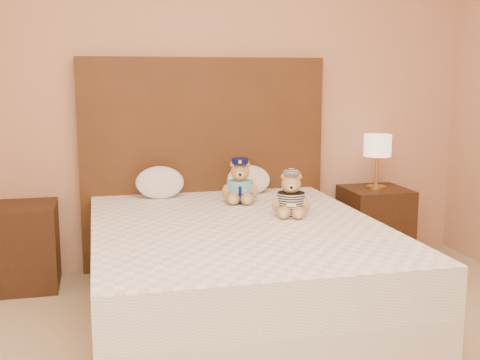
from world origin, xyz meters
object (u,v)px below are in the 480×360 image
pillow_left (160,181)px  pillow_right (249,178)px  nightstand_right (375,224)px  teddy_prisoner (291,194)px  teddy_police (240,181)px  bed (237,270)px  nightstand_left (22,246)px  lamp (378,148)px

pillow_left → pillow_right: size_ratio=1.06×
nightstand_right → teddy_prisoner: bearing=-142.0°
teddy_police → teddy_prisoner: bearing=-52.3°
bed → nightstand_left: (-1.25, 0.80, -0.00)m
bed → teddy_police: (0.15, 0.55, 0.42)m
teddy_police → teddy_prisoner: (0.20, -0.45, -0.01)m
bed → nightstand_right: bearing=32.6°
lamp → bed: bearing=-147.4°
teddy_police → pillow_left: teddy_police is taller
nightstand_right → lamp: bearing=180.0°
nightstand_left → teddy_prisoner: bearing=-23.6°
nightstand_left → teddy_police: 1.49m
teddy_prisoner → pillow_right: bearing=112.9°
bed → nightstand_left: 1.48m
nightstand_right → pillow_right: bearing=178.2°
lamp → pillow_left: 1.60m
nightstand_right → pillow_left: (-1.59, 0.03, 0.39)m
nightstand_left → pillow_left: bearing=1.9°
nightstand_right → pillow_right: (-0.97, 0.03, 0.38)m
teddy_prisoner → pillow_right: (-0.07, 0.73, -0.02)m
pillow_left → teddy_police: bearing=-29.5°
pillow_left → teddy_prisoner: bearing=-46.5°
nightstand_right → lamp: lamp is taller
teddy_prisoner → pillow_right: teddy_prisoner is taller
nightstand_left → teddy_prisoner: 1.80m
bed → lamp: 1.59m
nightstand_left → pillow_right: pillow_right is taller
teddy_police → pillow_right: bearing=78.9°
nightstand_left → lamp: (2.50, 0.00, 0.57)m
pillow_right → nightstand_left: bearing=-178.9°
nightstand_left → lamp: size_ratio=1.38×
teddy_police → bed: bearing=-91.7°
nightstand_right → lamp: 0.57m
nightstand_left → nightstand_right: (2.50, 0.00, 0.00)m
bed → teddy_prisoner: bearing=15.5°
nightstand_left → teddy_police: (1.40, -0.25, 0.42)m
teddy_police → teddy_prisoner: teddy_police is taller
nightstand_right → teddy_prisoner: (-0.90, -0.70, 0.41)m
bed → pillow_right: bearing=71.2°
nightstand_left → nightstand_right: size_ratio=1.00×
bed → nightstand_right: size_ratio=3.64×
bed → teddy_police: size_ratio=6.92×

